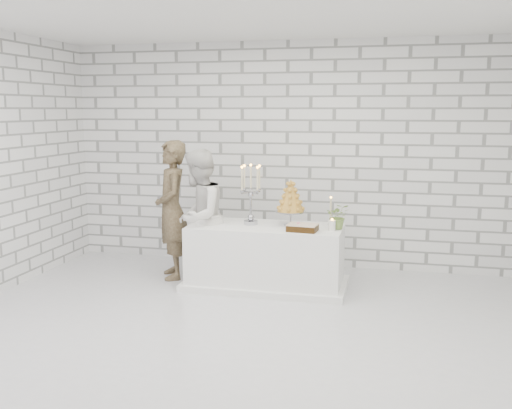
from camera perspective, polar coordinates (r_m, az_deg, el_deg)
The scene contains 13 objects.
ground at distance 5.76m, azimuth -1.60°, elevation -12.13°, with size 6.00×5.00×0.01m, color silver.
ceiling at distance 5.44m, azimuth -1.75°, elevation 18.76°, with size 6.00×5.00×0.01m, color white.
wall_back at distance 7.83m, azimuth 3.07°, elevation 4.86°, with size 6.00×0.01×3.00m, color white.
wall_front at distance 3.08m, azimuth -13.75°, elevation -2.35°, with size 6.00×0.01×3.00m, color white.
cake_table at distance 6.94m, azimuth 0.95°, elevation -5.13°, with size 1.80×0.80×0.75m, color white.
groom at distance 7.33m, azimuth -8.25°, elevation -0.52°, with size 0.63×0.41×1.73m, color #3B2D1C.
bride at distance 7.05m, azimuth -5.65°, elevation -1.25°, with size 0.80×0.62×1.64m, color silver.
candelabra at distance 6.87m, azimuth -0.51°, elevation 1.01°, with size 0.29×0.29×0.73m, color #A0A0AA, non-canonical shape.
croquembouche at distance 6.84m, azimuth 3.42°, elevation 0.21°, with size 0.36×0.36×0.55m, color #B87D25, non-canonical shape.
chocolate_cake at distance 6.57m, azimuth 4.58°, elevation -2.27°, with size 0.33×0.23×0.08m, color black.
pillar_candle at distance 6.62m, azimuth 7.47°, elevation -2.06°, with size 0.08×0.08×0.12m, color white.
extra_taper at distance 6.94m, azimuth 7.34°, elevation -0.69°, with size 0.06×0.06×0.32m, color beige.
flowers at distance 6.71m, azimuth 8.07°, elevation -1.15°, with size 0.27×0.23×0.30m, color #40722F.
Camera 1 is at (1.38, -5.18, 2.11)m, focal length 40.76 mm.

